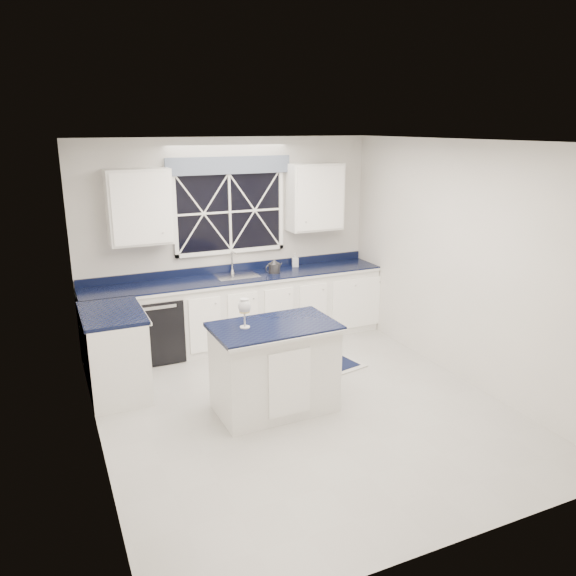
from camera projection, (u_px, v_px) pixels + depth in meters
name	position (u px, v px, depth m)	size (l,w,h in m)	color
ground	(301.00, 407.00, 5.88)	(4.50, 4.50, 0.00)	#A3A39F
back_wall	(230.00, 241.00, 7.48)	(4.00, 0.10, 2.70)	silver
base_cabinets	(219.00, 319.00, 7.19)	(3.99, 1.60, 0.90)	white
countertop	(238.00, 278.00, 7.34)	(3.98, 0.64, 0.04)	black
dishwasher	(156.00, 326.00, 7.05)	(0.60, 0.58, 0.82)	black
window	(230.00, 206.00, 7.30)	(1.65, 0.09, 1.26)	black
upper_cabinets	(233.00, 202.00, 7.18)	(3.10, 0.34, 0.90)	white
faucet	(233.00, 261.00, 7.46)	(0.05, 0.20, 0.30)	silver
island	(274.00, 367.00, 5.72)	(1.26, 0.78, 0.93)	white
rug	(312.00, 368.00, 6.80)	(1.31, 0.96, 0.02)	#B2B2AD
kettle	(274.00, 267.00, 7.48)	(0.26, 0.18, 0.18)	#2F2F32
wine_glass	(244.00, 308.00, 5.47)	(0.12, 0.12, 0.30)	silver
soap_bottle	(295.00, 260.00, 7.81)	(0.09, 0.09, 0.19)	silver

